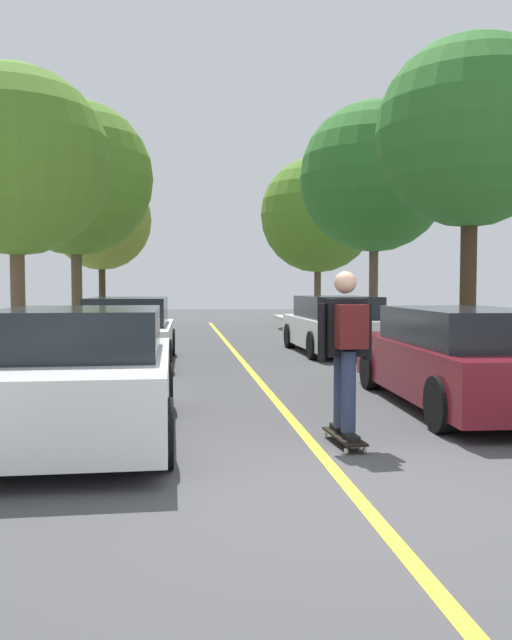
# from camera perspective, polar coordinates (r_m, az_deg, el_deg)

# --- Properties ---
(ground) EXTENTS (80.00, 80.00, 0.00)m
(ground) POSITION_cam_1_polar(r_m,az_deg,el_deg) (5.40, 8.52, -14.79)
(ground) COLOR #424244
(center_line) EXTENTS (0.12, 39.20, 0.01)m
(center_line) POSITION_cam_1_polar(r_m,az_deg,el_deg) (9.20, 1.85, -7.25)
(center_line) COLOR gold
(center_line) RESTS_ON ground
(parked_car_left_nearest) EXTENTS (2.00, 4.05, 1.40)m
(parked_car_left_nearest) POSITION_cam_1_polar(r_m,az_deg,el_deg) (7.26, -15.17, -4.73)
(parked_car_left_nearest) COLOR white
(parked_car_left_nearest) RESTS_ON ground
(parked_car_left_near) EXTENTS (1.92, 4.42, 1.40)m
(parked_car_left_near) POSITION_cam_1_polar(r_m,az_deg,el_deg) (13.79, -11.21, -1.04)
(parked_car_left_near) COLOR white
(parked_car_left_near) RESTS_ON ground
(parked_car_right_nearest) EXTENTS (1.99, 4.54, 1.35)m
(parked_car_right_nearest) POSITION_cam_1_polar(r_m,az_deg,el_deg) (9.18, 17.65, -3.23)
(parked_car_right_nearest) COLOR maroon
(parked_car_right_nearest) RESTS_ON ground
(parked_car_right_near) EXTENTS (1.98, 4.20, 1.39)m
(parked_car_right_near) POSITION_cam_1_polar(r_m,az_deg,el_deg) (15.88, 7.00, -0.44)
(parked_car_right_near) COLOR white
(parked_car_right_near) RESTS_ON ground
(street_tree_left_nearest) EXTENTS (3.39, 3.39, 5.44)m
(street_tree_left_nearest) POSITION_cam_1_polar(r_m,az_deg,el_deg) (12.64, -20.54, 13.01)
(street_tree_left_nearest) COLOR brown
(street_tree_left_nearest) RESTS_ON sidewalk_left
(street_tree_left_near) EXTENTS (4.38, 4.38, 6.76)m
(street_tree_left_near) POSITION_cam_1_polar(r_m,az_deg,el_deg) (19.38, -15.71, 11.99)
(street_tree_left_near) COLOR brown
(street_tree_left_near) RESTS_ON sidewalk_left
(street_tree_left_far) EXTENTS (3.77, 3.77, 5.87)m
(street_tree_left_far) POSITION_cam_1_polar(r_m,az_deg,el_deg) (25.36, -13.53, 8.56)
(street_tree_left_far) COLOR #3D2D1E
(street_tree_left_far) RESTS_ON sidewalk_left
(street_tree_right_nearest) EXTENTS (3.67, 3.67, 6.32)m
(street_tree_right_nearest) POSITION_cam_1_polar(r_m,az_deg,el_deg) (13.63, 18.48, 15.42)
(street_tree_right_nearest) COLOR #3D2D1E
(street_tree_right_nearest) RESTS_ON sidewalk_right
(street_tree_right_near) EXTENTS (4.32, 4.32, 6.81)m
(street_tree_right_near) POSITION_cam_1_polar(r_m,az_deg,el_deg) (19.34, 10.45, 12.32)
(street_tree_right_near) COLOR brown
(street_tree_right_near) RESTS_ON sidewalk_right
(street_tree_right_far) EXTENTS (4.68, 4.68, 6.73)m
(street_tree_right_far) POSITION_cam_1_polar(r_m,az_deg,el_deg) (26.61, 5.50, 9.24)
(street_tree_right_far) COLOR brown
(street_tree_right_far) RESTS_ON sidewalk_right
(skateboard) EXTENTS (0.28, 0.85, 0.10)m
(skateboard) POSITION_cam_1_polar(r_m,az_deg,el_deg) (6.83, 7.81, -10.20)
(skateboard) COLOR black
(skateboard) RESTS_ON ground
(skateboarder) EXTENTS (0.59, 0.71, 1.69)m
(skateboarder) POSITION_cam_1_polar(r_m,az_deg,el_deg) (6.64, 7.97, -2.03)
(skateboarder) COLOR black
(skateboarder) RESTS_ON skateboard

